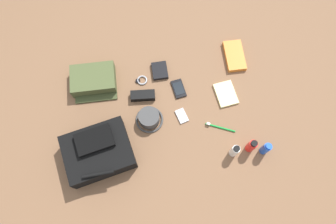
{
  "coord_description": "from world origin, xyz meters",
  "views": [
    {
      "loc": [
        0.1,
        0.56,
        1.68
      ],
      "look_at": [
        0.0,
        0.0,
        0.04
      ],
      "focal_mm": 33.07,
      "sensor_mm": 36.0,
      "label": 1
    }
  ],
  "objects_px": {
    "toothbrush": "(219,127)",
    "wallet": "(160,71)",
    "toothpaste_tube": "(235,151)",
    "notepad": "(226,94)",
    "bucket_hat": "(149,118)",
    "media_player": "(182,116)",
    "sunglasses_case": "(143,96)",
    "toiletry_pouch": "(94,80)",
    "cell_phone": "(179,89)",
    "sunscreen_spray": "(252,146)",
    "wristwatch": "(142,80)",
    "paperback_novel": "(234,56)",
    "deodorant_spray": "(266,149)",
    "backpack": "(98,152)"
  },
  "relations": [
    {
      "from": "notepad",
      "to": "sunglasses_case",
      "type": "distance_m",
      "value": 0.48
    },
    {
      "from": "media_player",
      "to": "wallet",
      "type": "relative_size",
      "value": 0.85
    },
    {
      "from": "toothbrush",
      "to": "cell_phone",
      "type": "bearing_deg",
      "value": -56.85
    },
    {
      "from": "sunscreen_spray",
      "to": "notepad",
      "type": "xyz_separation_m",
      "value": [
        0.05,
        -0.34,
        -0.05
      ]
    },
    {
      "from": "toiletry_pouch",
      "to": "toothbrush",
      "type": "xyz_separation_m",
      "value": [
        -0.66,
        0.4,
        -0.03
      ]
    },
    {
      "from": "notepad",
      "to": "toiletry_pouch",
      "type": "bearing_deg",
      "value": -21.01
    },
    {
      "from": "sunglasses_case",
      "to": "toiletry_pouch",
      "type": "bearing_deg",
      "value": -20.94
    },
    {
      "from": "bucket_hat",
      "to": "toothbrush",
      "type": "relative_size",
      "value": 1.0
    },
    {
      "from": "media_player",
      "to": "notepad",
      "type": "distance_m",
      "value": 0.29
    },
    {
      "from": "bucket_hat",
      "to": "sunscreen_spray",
      "type": "distance_m",
      "value": 0.58
    },
    {
      "from": "toothbrush",
      "to": "wallet",
      "type": "xyz_separation_m",
      "value": [
        0.27,
        -0.4,
        0.01
      ]
    },
    {
      "from": "toothpaste_tube",
      "to": "sunglasses_case",
      "type": "distance_m",
      "value": 0.6
    },
    {
      "from": "bucket_hat",
      "to": "media_player",
      "type": "distance_m",
      "value": 0.19
    },
    {
      "from": "media_player",
      "to": "wallet",
      "type": "xyz_separation_m",
      "value": [
        0.08,
        -0.3,
        0.01
      ]
    },
    {
      "from": "paperback_novel",
      "to": "notepad",
      "type": "height_order",
      "value": "paperback_novel"
    },
    {
      "from": "cell_phone",
      "to": "sunglasses_case",
      "type": "xyz_separation_m",
      "value": [
        0.21,
        0.01,
        0.01
      ]
    },
    {
      "from": "toiletry_pouch",
      "to": "cell_phone",
      "type": "height_order",
      "value": "toiletry_pouch"
    },
    {
      "from": "deodorant_spray",
      "to": "toothpaste_tube",
      "type": "xyz_separation_m",
      "value": [
        0.17,
        -0.02,
        0.0
      ]
    },
    {
      "from": "wallet",
      "to": "sunglasses_case",
      "type": "distance_m",
      "value": 0.19
    },
    {
      "from": "media_player",
      "to": "notepad",
      "type": "relative_size",
      "value": 0.63
    },
    {
      "from": "backpack",
      "to": "sunscreen_spray",
      "type": "bearing_deg",
      "value": 172.0
    },
    {
      "from": "toothbrush",
      "to": "sunglasses_case",
      "type": "distance_m",
      "value": 0.47
    },
    {
      "from": "deodorant_spray",
      "to": "wristwatch",
      "type": "xyz_separation_m",
      "value": [
        0.59,
        -0.54,
        -0.05
      ]
    },
    {
      "from": "wristwatch",
      "to": "toothbrush",
      "type": "bearing_deg",
      "value": 136.46
    },
    {
      "from": "toiletry_pouch",
      "to": "sunscreen_spray",
      "type": "bearing_deg",
      "value": 145.5
    },
    {
      "from": "paperback_novel",
      "to": "sunscreen_spray",
      "type": "bearing_deg",
      "value": 83.95
    },
    {
      "from": "bucket_hat",
      "to": "sunglasses_case",
      "type": "height_order",
      "value": "bucket_hat"
    },
    {
      "from": "sunglasses_case",
      "to": "backpack",
      "type": "bearing_deg",
      "value": 53.05
    },
    {
      "from": "paperback_novel",
      "to": "wallet",
      "type": "relative_size",
      "value": 1.89
    },
    {
      "from": "wristwatch",
      "to": "sunglasses_case",
      "type": "bearing_deg",
      "value": 85.89
    },
    {
      "from": "toiletry_pouch",
      "to": "sunglasses_case",
      "type": "height_order",
      "value": "toiletry_pouch"
    },
    {
      "from": "toothpaste_tube",
      "to": "notepad",
      "type": "xyz_separation_m",
      "value": [
        -0.05,
        -0.34,
        -0.05
      ]
    },
    {
      "from": "bucket_hat",
      "to": "wallet",
      "type": "height_order",
      "value": "bucket_hat"
    },
    {
      "from": "paperback_novel",
      "to": "media_player",
      "type": "distance_m",
      "value": 0.5
    },
    {
      "from": "sunscreen_spray",
      "to": "media_player",
      "type": "relative_size",
      "value": 1.26
    },
    {
      "from": "cell_phone",
      "to": "notepad",
      "type": "xyz_separation_m",
      "value": [
        -0.26,
        0.08,
        0.0
      ]
    },
    {
      "from": "backpack",
      "to": "sunglasses_case",
      "type": "bearing_deg",
      "value": -133.72
    },
    {
      "from": "notepad",
      "to": "toothpaste_tube",
      "type": "bearing_deg",
      "value": 77.39
    },
    {
      "from": "toothpaste_tube",
      "to": "wristwatch",
      "type": "relative_size",
      "value": 1.62
    },
    {
      "from": "bucket_hat",
      "to": "paperback_novel",
      "type": "distance_m",
      "value": 0.65
    },
    {
      "from": "paperback_novel",
      "to": "wristwatch",
      "type": "relative_size",
      "value": 2.93
    },
    {
      "from": "sunscreen_spray",
      "to": "toothbrush",
      "type": "distance_m",
      "value": 0.21
    },
    {
      "from": "toothpaste_tube",
      "to": "paperback_novel",
      "type": "relative_size",
      "value": 0.55
    },
    {
      "from": "backpack",
      "to": "deodorant_spray",
      "type": "xyz_separation_m",
      "value": [
        -0.88,
        0.14,
        -0.01
      ]
    },
    {
      "from": "sunscreen_spray",
      "to": "wristwatch",
      "type": "xyz_separation_m",
      "value": [
        0.52,
        -0.51,
        -0.05
      ]
    },
    {
      "from": "toothpaste_tube",
      "to": "sunglasses_case",
      "type": "xyz_separation_m",
      "value": [
        0.43,
        -0.42,
        -0.03
      ]
    },
    {
      "from": "cell_phone",
      "to": "wristwatch",
      "type": "relative_size",
      "value": 1.71
    },
    {
      "from": "wallet",
      "to": "notepad",
      "type": "height_order",
      "value": "wallet"
    },
    {
      "from": "deodorant_spray",
      "to": "sunglasses_case",
      "type": "xyz_separation_m",
      "value": [
        0.6,
        -0.43,
        -0.03
      ]
    },
    {
      "from": "bucket_hat",
      "to": "sunscreen_spray",
      "type": "relative_size",
      "value": 1.33
    }
  ]
}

